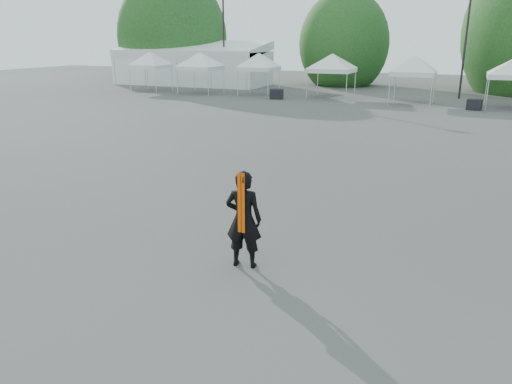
% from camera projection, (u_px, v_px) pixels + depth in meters
% --- Properties ---
extents(ground, '(120.00, 120.00, 0.00)m').
position_uv_depth(ground, '(281.00, 245.00, 11.18)').
color(ground, '#474442').
rests_on(ground, ground).
extents(marquee, '(15.00, 6.25, 4.23)m').
position_uv_depth(marquee, '(192.00, 64.00, 49.55)').
color(marquee, white).
rests_on(marquee, ground).
extents(light_pole_west, '(0.60, 0.25, 10.30)m').
position_uv_depth(light_pole_west, '(223.00, 23.00, 46.08)').
color(light_pole_west, black).
rests_on(light_pole_west, ground).
extents(light_pole_east, '(0.60, 0.25, 9.80)m').
position_uv_depth(light_pole_east, '(468.00, 23.00, 36.69)').
color(light_pole_east, black).
rests_on(light_pole_east, ground).
extents(tree_far_w, '(4.80, 4.80, 7.30)m').
position_uv_depth(tree_far_w, '(173.00, 37.00, 52.90)').
color(tree_far_w, '#382314').
rests_on(tree_far_w, ground).
extents(tree_mid_w, '(4.16, 4.16, 6.33)m').
position_uv_depth(tree_mid_w, '(344.00, 44.00, 48.25)').
color(tree_mid_w, '#382314').
rests_on(tree_mid_w, ground).
extents(tent_a, '(3.96, 3.96, 3.88)m').
position_uv_depth(tent_a, '(150.00, 55.00, 43.14)').
color(tent_a, silver).
rests_on(tent_a, ground).
extents(tent_b, '(4.32, 4.32, 3.88)m').
position_uv_depth(tent_b, '(200.00, 56.00, 41.14)').
color(tent_b, silver).
rests_on(tent_b, ground).
extents(tent_c, '(3.97, 3.97, 3.88)m').
position_uv_depth(tent_c, '(259.00, 56.00, 40.03)').
color(tent_c, silver).
rests_on(tent_c, ground).
extents(tent_d, '(4.60, 4.60, 3.88)m').
position_uv_depth(tent_d, '(333.00, 57.00, 38.03)').
color(tent_d, silver).
rests_on(tent_d, ground).
extents(tent_e, '(4.18, 4.18, 3.88)m').
position_uv_depth(tent_e, '(415.00, 59.00, 34.45)').
color(tent_e, silver).
rests_on(tent_e, ground).
extents(man, '(0.79, 0.59, 2.00)m').
position_uv_depth(man, '(244.00, 219.00, 9.86)').
color(man, black).
rests_on(man, ground).
extents(crate_west, '(1.11, 0.95, 0.75)m').
position_uv_depth(crate_west, '(277.00, 94.00, 37.93)').
color(crate_west, black).
rests_on(crate_west, ground).
extents(crate_mid, '(0.99, 0.83, 0.69)m').
position_uv_depth(crate_mid, '(474.00, 105.00, 32.08)').
color(crate_mid, black).
rests_on(crate_mid, ground).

